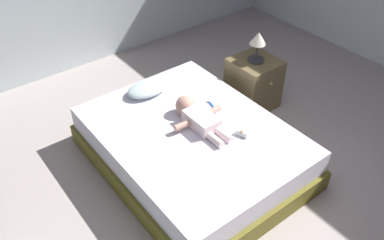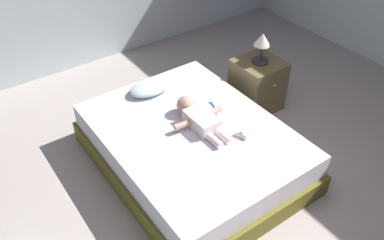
# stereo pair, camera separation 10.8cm
# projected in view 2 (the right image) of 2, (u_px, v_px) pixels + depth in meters

# --- Properties ---
(ground_plane) EXTENTS (8.00, 8.00, 0.00)m
(ground_plane) POSITION_uv_depth(u_px,v_px,m) (245.00, 210.00, 3.32)
(ground_plane) COLOR #AFA39E
(bed) EXTENTS (1.47, 1.92, 0.41)m
(bed) POSITION_uv_depth(u_px,v_px,m) (192.00, 147.00, 3.62)
(bed) COLOR brown
(bed) RESTS_ON ground_plane
(pillow) EXTENTS (0.43, 0.27, 0.10)m
(pillow) POSITION_uv_depth(u_px,v_px,m) (150.00, 87.00, 3.90)
(pillow) COLOR silver
(pillow) RESTS_ON bed
(baby) EXTENTS (0.49, 0.65, 0.18)m
(baby) POSITION_uv_depth(u_px,v_px,m) (197.00, 116.00, 3.51)
(baby) COLOR white
(baby) RESTS_ON bed
(toothbrush) EXTENTS (0.04, 0.13, 0.02)m
(toothbrush) POSITION_uv_depth(u_px,v_px,m) (213.00, 105.00, 3.75)
(toothbrush) COLOR blue
(toothbrush) RESTS_ON bed
(nightstand) EXTENTS (0.45, 0.48, 0.55)m
(nightstand) POSITION_uv_depth(u_px,v_px,m) (257.00, 85.00, 4.28)
(nightstand) COLOR brown
(nightstand) RESTS_ON ground_plane
(lamp) EXTENTS (0.17, 0.17, 0.32)m
(lamp) POSITION_uv_depth(u_px,v_px,m) (262.00, 43.00, 3.97)
(lamp) COLOR #333338
(lamp) RESTS_ON nightstand
(baby_bottle) EXTENTS (0.08, 0.12, 0.07)m
(baby_bottle) POSITION_uv_depth(u_px,v_px,m) (241.00, 135.00, 3.38)
(baby_bottle) COLOR white
(baby_bottle) RESTS_ON bed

